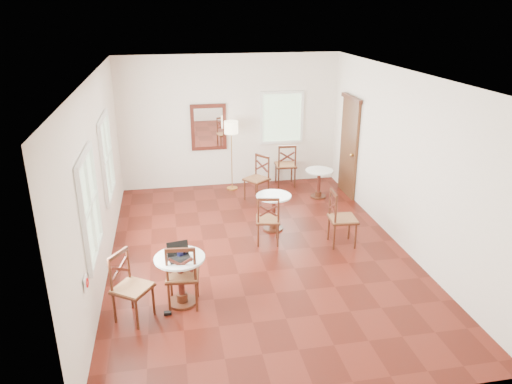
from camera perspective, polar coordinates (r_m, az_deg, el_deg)
ground at (r=8.41m, az=0.38°, el=-7.10°), size 7.00×7.00×0.00m
room_shell at (r=7.94m, az=-0.39°, el=5.90°), size 5.02×7.02×3.01m
cafe_table_near at (r=6.94m, az=-8.86°, el=-9.63°), size 0.70×0.70×0.74m
cafe_table_mid at (r=9.06m, az=2.07°, el=-1.93°), size 0.65×0.65×0.69m
cafe_table_back at (r=10.69m, az=7.40°, el=1.35°), size 0.60×0.60×0.63m
chair_near_a at (r=6.87m, az=-8.65°, el=-9.61°), size 0.50×0.50×0.99m
chair_near_b at (r=6.76m, az=-14.52°, el=-10.77°), size 0.62×0.62×0.97m
chair_mid_a at (r=8.53m, az=1.42°, el=-3.25°), size 0.49×0.49×0.92m
chair_mid_b at (r=8.59m, az=10.00°, el=-3.07°), size 0.49×0.49×1.01m
chair_back_a at (r=11.30m, az=3.51°, el=3.21°), size 0.49×0.49×1.01m
chair_back_b at (r=10.45m, az=0.16°, el=1.62°), size 0.63×0.63×0.97m
floor_lamp at (r=10.84m, az=-2.94°, el=7.06°), size 0.31×0.31×1.59m
laptop at (r=6.76m, az=-9.07°, el=-7.26°), size 0.34×0.30×0.21m
mouse at (r=6.73m, az=-10.15°, el=-7.80°), size 0.11×0.09×0.04m
navy_mug at (r=6.79m, az=-8.90°, el=-7.10°), size 0.13×0.09×0.10m
water_glass at (r=6.77m, az=-9.35°, el=-7.30°), size 0.05×0.05×0.09m
power_adapter at (r=6.97m, az=-10.35°, el=-13.84°), size 0.10×0.06×0.04m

